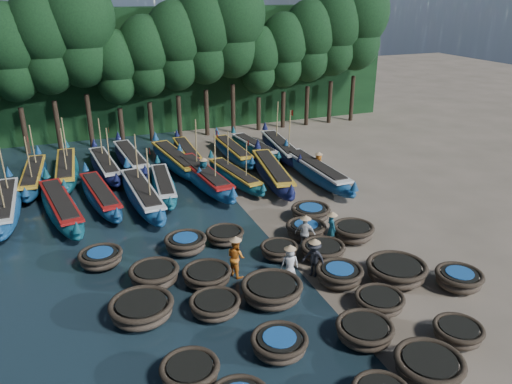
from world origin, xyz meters
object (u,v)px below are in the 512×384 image
object	(u,v)px
long_boat_2	(100,195)
coracle_6	(279,344)
coracle_14	(396,271)
coracle_20	(101,258)
coracle_4	(458,333)
long_boat_12	(131,159)
long_boat_15	(233,151)
long_boat_4	(164,185)
long_boat_16	(254,147)
fisherman_3	(314,258)
long_boat_9	(34,177)
fisherman_4	(305,232)
coracle_17	(279,250)
coracle_23	(306,230)
coracle_24	(311,213)
fisherman_2	(236,256)
coracle_3	(429,367)
long_boat_14	(187,153)
long_boat_6	(235,176)
coracle_7	(365,331)
long_boat_13	(175,160)
long_boat_10	(66,169)
fisherman_5	(204,172)
long_boat_17	(281,148)
coracle_16	(207,276)
long_boat_7	(272,173)
coracle_19	(353,232)
coracle_8	(379,301)
long_boat_5	(203,177)
coracle_10	(142,309)
coracle_18	(323,251)
coracle_13	(339,275)
coracle_22	(225,236)
coracle_5	(190,373)
fisherman_0	(290,262)
long_boat_3	(142,194)
long_boat_8	(316,171)
coracle_15	(154,275)
fisherman_1	(331,227)
long_boat_11	(105,166)
coracle_21	(186,244)
long_boat_0	(6,206)
long_boat_1	(61,207)
fisherman_6	(318,164)

from	to	relation	value
long_boat_2	coracle_6	bearing A→B (deg)	-81.67
coracle_14	coracle_20	bearing A→B (deg)	153.12
coracle_4	long_boat_12	size ratio (longest dim) A/B	0.20
long_boat_15	long_boat_4	bearing A→B (deg)	-142.25
long_boat_16	fisherman_3	distance (m)	17.09
long_boat_9	fisherman_4	distance (m)	18.04
coracle_17	coracle_20	world-z (taller)	coracle_20
coracle_23	coracle_24	size ratio (longest dim) A/B	0.87
long_boat_2	fisherman_2	world-z (taller)	fisherman_2
coracle_3	coracle_6	size ratio (longest dim) A/B	1.00
coracle_4	long_boat_14	bearing A→B (deg)	99.43
long_boat_6	fisherman_4	xyz separation A→B (m)	(0.25, -9.23, 0.39)
coracle_7	long_boat_13	world-z (taller)	long_boat_13
long_boat_10	fisherman_2	xyz separation A→B (m)	(6.26, -15.10, 0.33)
fisherman_2	fisherman_5	distance (m)	10.78
long_boat_17	fisherman_3	distance (m)	16.49
coracle_6	coracle_16	distance (m)	5.09
coracle_14	long_boat_7	size ratio (longest dim) A/B	0.28
coracle_7	coracle_19	world-z (taller)	coracle_19
coracle_6	long_boat_12	bearing A→B (deg)	94.78
long_boat_13	long_boat_16	size ratio (longest dim) A/B	1.20
coracle_8	coracle_19	xyz separation A→B (m)	(2.08, 5.25, 0.10)
coracle_6	long_boat_6	world-z (taller)	long_boat_6
long_boat_5	long_boat_15	world-z (taller)	long_boat_5
coracle_10	coracle_19	bearing A→B (deg)	13.86
coracle_24	long_boat_14	distance (m)	12.77
coracle_18	long_boat_9	world-z (taller)	long_boat_9
coracle_13	long_boat_16	world-z (taller)	long_boat_16
coracle_4	fisherman_4	world-z (taller)	fisherman_4
coracle_19	coracle_20	xyz separation A→B (m)	(-11.58, 1.95, -0.06)
coracle_4	long_boat_16	bearing A→B (deg)	87.09
long_boat_7	long_boat_14	size ratio (longest dim) A/B	1.18
coracle_3	long_boat_7	size ratio (longest dim) A/B	0.25
coracle_17	coracle_22	size ratio (longest dim) A/B	1.01
coracle_5	fisherman_0	distance (m)	6.88
coracle_5	coracle_14	bearing A→B (deg)	15.30
long_boat_3	long_boat_8	distance (m)	10.90
coracle_13	long_boat_2	world-z (taller)	long_boat_2
long_boat_3	coracle_17	bearing A→B (deg)	-63.66
long_boat_9	fisherman_2	xyz separation A→B (m)	(8.19, -14.53, 0.35)
coracle_23	long_boat_16	world-z (taller)	long_boat_16
coracle_16	coracle_6	bearing A→B (deg)	-78.15
coracle_7	coracle_15	bearing A→B (deg)	134.51
long_boat_14	fisherman_1	xyz separation A→B (m)	(3.28, -14.90, 0.38)
long_boat_2	long_boat_11	bearing A→B (deg)	73.92
coracle_20	long_boat_14	xyz separation A→B (m)	(7.16, 13.09, 0.10)
coracle_21	long_boat_14	bearing A→B (deg)	75.62
coracle_7	long_boat_0	size ratio (longest dim) A/B	0.26
long_boat_1	fisherman_6	bearing A→B (deg)	-6.68
coracle_21	coracle_13	bearing A→B (deg)	-43.14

